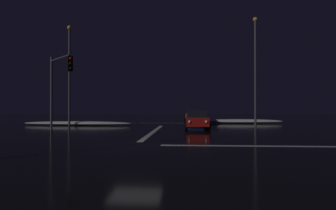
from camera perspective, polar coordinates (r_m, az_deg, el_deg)
name	(u,v)px	position (r m, az deg, el deg)	size (l,w,h in m)	color
ground	(136,146)	(14.42, -6.39, -8.04)	(120.00, 120.00, 0.10)	black
stop_line_north	(154,131)	(22.12, -2.83, -5.23)	(0.35, 13.37, 0.01)	white
centre_line_ns	(165,123)	(33.65, -0.58, -3.57)	(22.00, 0.15, 0.01)	yellow
crosswalk_bar_east	(301,146)	(15.20, 24.81, -7.41)	(13.37, 0.40, 0.01)	white
snow_bank_left_curb	(77,123)	(30.87, -17.48, -3.46)	(11.09, 1.50, 0.42)	white
snow_bank_right_curb	(241,121)	(33.93, 14.11, -3.12)	(9.45, 1.50, 0.49)	white
sedan_red	(197,120)	(24.74, 5.72, -2.86)	(2.02, 4.33, 1.57)	maroon
sedan_blue	(195,117)	(31.00, 5.29, -2.36)	(2.02, 4.33, 1.57)	navy
sedan_orange	(193,115)	(37.45, 4.86, -2.02)	(2.02, 4.33, 1.57)	#C66014
sedan_black	(191,114)	(43.86, 4.52, -1.78)	(2.02, 4.33, 1.57)	black
sedan_green	(192,113)	(49.10, 4.67, -1.63)	(2.02, 4.33, 1.57)	#14512D
traffic_signal_nw	(59,79)	(23.35, -20.70, 4.90)	(2.85, 2.85, 5.84)	#4C4C51
streetlamp_right_near	(255,64)	(28.52, 16.83, 7.66)	(0.44, 0.44, 10.30)	#424247
streetlamp_left_near	(69,69)	(30.01, -18.87, 6.81)	(0.44, 0.44, 9.84)	#424247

